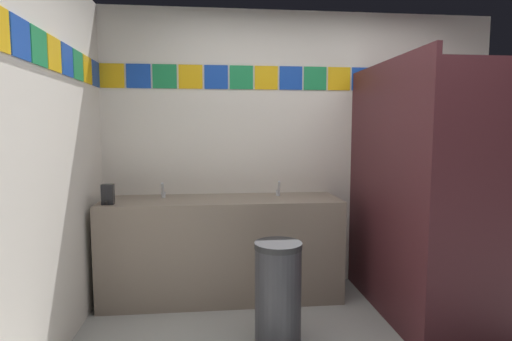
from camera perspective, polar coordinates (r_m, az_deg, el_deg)
wall_back at (r=3.84m, az=6.37°, el=2.98°), size 3.62×0.09×2.52m
wall_side at (r=2.38m, az=-31.52°, el=0.48°), size 0.09×3.14×2.52m
vanity_counter at (r=3.57m, az=-4.77°, el=-10.66°), size 2.01×0.57×0.86m
faucet_left at (r=3.58m, az=-12.94°, el=-2.96°), size 0.04×0.10×0.14m
faucet_right at (r=3.60m, az=3.16°, el=-2.77°), size 0.04×0.10×0.14m
soap_dispenser at (r=3.40m, az=-20.12°, el=-3.17°), size 0.09×0.09×0.16m
stall_divider at (r=3.15m, az=22.10°, el=-3.18°), size 0.92×1.43×1.97m
toilet at (r=3.88m, az=21.85°, el=-11.83°), size 0.39×0.49×0.74m
trash_bin at (r=2.86m, az=3.11°, el=-16.86°), size 0.32×0.32×0.70m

